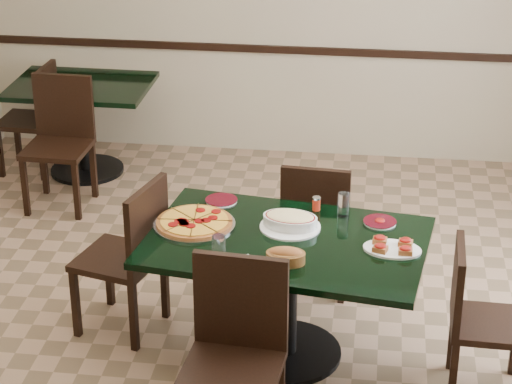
# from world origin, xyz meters

# --- Properties ---
(floor) EXTENTS (5.50, 5.50, 0.00)m
(floor) POSITION_xyz_m (0.00, 0.00, 0.00)
(floor) COLOR #89684F
(floor) RESTS_ON ground
(room_shell) EXTENTS (5.50, 5.50, 5.50)m
(room_shell) POSITION_xyz_m (1.02, 1.73, 1.17)
(room_shell) COLOR white
(room_shell) RESTS_ON floor
(main_table) EXTENTS (1.64, 1.18, 0.75)m
(main_table) POSITION_xyz_m (0.30, -0.27, 0.57)
(main_table) COLOR black
(main_table) RESTS_ON floor
(back_table) EXTENTS (1.09, 0.80, 0.75)m
(back_table) POSITION_xyz_m (-1.56, 2.12, 0.52)
(back_table) COLOR black
(back_table) RESTS_ON floor
(chair_far) EXTENTS (0.45, 0.45, 0.90)m
(chair_far) POSITION_xyz_m (0.42, 0.46, 0.51)
(chair_far) COLOR black
(chair_far) RESTS_ON floor
(chair_near) EXTENTS (0.51, 0.51, 1.00)m
(chair_near) POSITION_xyz_m (0.14, -1.06, 0.57)
(chair_near) COLOR black
(chair_near) RESTS_ON floor
(chair_right) EXTENTS (0.41, 0.41, 0.86)m
(chair_right) POSITION_xyz_m (1.33, -0.45, 0.48)
(chair_right) COLOR black
(chair_right) RESTS_ON floor
(chair_left) EXTENTS (0.55, 0.55, 0.96)m
(chair_left) POSITION_xyz_m (-0.62, -0.12, 0.54)
(chair_left) COLOR black
(chair_left) RESTS_ON floor
(back_chair_near) EXTENTS (0.47, 0.47, 0.97)m
(back_chair_near) POSITION_xyz_m (-1.57, 1.56, 0.55)
(back_chair_near) COLOR black
(back_chair_near) RESTS_ON floor
(back_chair_left) EXTENTS (0.43, 0.43, 0.89)m
(back_chair_left) POSITION_xyz_m (-1.94, 2.09, 0.49)
(back_chair_left) COLOR black
(back_chair_left) RESTS_ON floor
(pepperoni_pizza) EXTENTS (0.46, 0.46, 0.04)m
(pepperoni_pizza) POSITION_xyz_m (-0.23, -0.16, 0.77)
(pepperoni_pizza) COLOR silver
(pepperoni_pizza) RESTS_ON main_table
(lasagna_casserole) EXTENTS (0.34, 0.34, 0.09)m
(lasagna_casserole) POSITION_xyz_m (0.31, -0.13, 0.80)
(lasagna_casserole) COLOR silver
(lasagna_casserole) RESTS_ON main_table
(bread_basket) EXTENTS (0.21, 0.15, 0.09)m
(bread_basket) POSITION_xyz_m (0.32, -0.53, 0.79)
(bread_basket) COLOR brown
(bread_basket) RESTS_ON main_table
(bruschetta_platter) EXTENTS (0.34, 0.25, 0.05)m
(bruschetta_platter) POSITION_xyz_m (0.87, -0.32, 0.77)
(bruschetta_platter) COLOR silver
(bruschetta_platter) RESTS_ON main_table
(side_plate_near) EXTENTS (0.19, 0.19, 0.02)m
(side_plate_near) POSITION_xyz_m (0.05, -0.60, 0.76)
(side_plate_near) COLOR silver
(side_plate_near) RESTS_ON main_table
(side_plate_far_r) EXTENTS (0.19, 0.19, 0.03)m
(side_plate_far_r) POSITION_xyz_m (0.80, -0.00, 0.76)
(side_plate_far_r) COLOR silver
(side_plate_far_r) RESTS_ON main_table
(side_plate_far_l) EXTENTS (0.19, 0.19, 0.02)m
(side_plate_far_l) POSITION_xyz_m (-0.13, 0.16, 0.76)
(side_plate_far_l) COLOR silver
(side_plate_far_l) RESTS_ON main_table
(napkin_setting) EXTENTS (0.21, 0.21, 0.01)m
(napkin_setting) POSITION_xyz_m (0.07, -0.57, 0.75)
(napkin_setting) COLOR white
(napkin_setting) RESTS_ON main_table
(water_glass_a) EXTENTS (0.07, 0.07, 0.14)m
(water_glass_a) POSITION_xyz_m (0.59, 0.07, 0.82)
(water_glass_a) COLOR white
(water_glass_a) RESTS_ON main_table
(water_glass_b) EXTENTS (0.07, 0.07, 0.15)m
(water_glass_b) POSITION_xyz_m (-0.02, -0.57, 0.83)
(water_glass_b) COLOR white
(water_glass_b) RESTS_ON main_table
(pepper_shaker) EXTENTS (0.05, 0.05, 0.08)m
(pepper_shaker) POSITION_xyz_m (0.44, 0.12, 0.79)
(pepper_shaker) COLOR red
(pepper_shaker) RESTS_ON main_table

